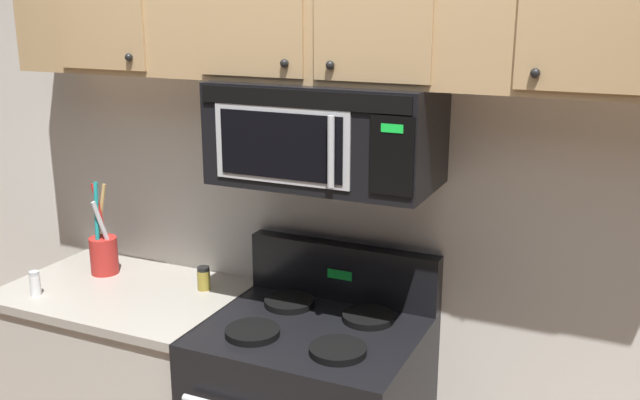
# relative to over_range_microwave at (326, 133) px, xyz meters

# --- Properties ---
(back_wall) EXTENTS (5.20, 0.10, 2.70)m
(back_wall) POSITION_rel_over_range_microwave_xyz_m (0.00, 0.25, -0.23)
(back_wall) COLOR silver
(back_wall) RESTS_ON ground_plane
(over_range_microwave) EXTENTS (0.76, 0.43, 0.35)m
(over_range_microwave) POSITION_rel_over_range_microwave_xyz_m (0.00, 0.00, 0.00)
(over_range_microwave) COLOR black
(counter_segment) EXTENTS (0.93, 0.65, 0.90)m
(counter_segment) POSITION_rel_over_range_microwave_xyz_m (-0.84, -0.11, -1.12)
(counter_segment) COLOR #BCB7AD
(counter_segment) RESTS_ON ground_plane
(utensil_crock_red) EXTENTS (0.12, 0.12, 0.40)m
(utensil_crock_red) POSITION_rel_over_range_microwave_xyz_m (-1.02, -0.01, -0.57)
(utensil_crock_red) COLOR red
(utensil_crock_red) RESTS_ON counter_segment
(salt_shaker) EXTENTS (0.04, 0.04, 0.10)m
(salt_shaker) POSITION_rel_over_range_microwave_xyz_m (-1.11, -0.31, -0.63)
(salt_shaker) COLOR white
(salt_shaker) RESTS_ON counter_segment
(spice_jar) EXTENTS (0.05, 0.05, 0.10)m
(spice_jar) POSITION_rel_over_range_microwave_xyz_m (-0.54, 0.02, -0.63)
(spice_jar) COLOR olive
(spice_jar) RESTS_ON counter_segment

